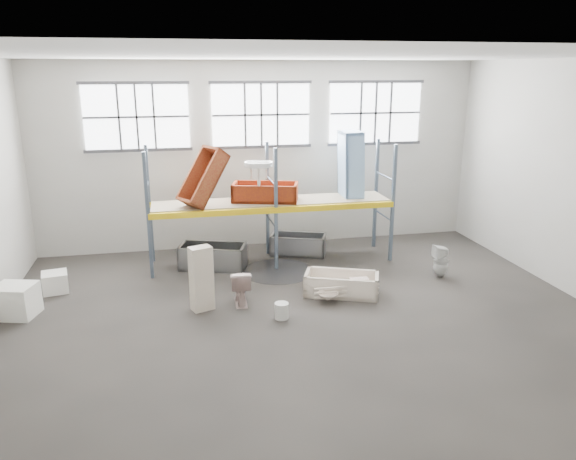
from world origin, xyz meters
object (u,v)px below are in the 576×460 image
object	(u,v)px
toilet_beige	(240,286)
rust_tub_flat	(265,192)
steel_tub_right	(298,244)
bucket	(282,311)
cistern_tall	(201,279)
blue_tub_upright	(351,165)
carton_near	(16,301)
steel_tub_left	(213,256)
toilet_white	(441,261)
bathtub_beige	(341,284)

from	to	relation	value
toilet_beige	rust_tub_flat	bearing A→B (deg)	-108.35
steel_tub_right	bucket	xyz separation A→B (m)	(-1.22, -3.81, -0.10)
cistern_tall	rust_tub_flat	world-z (taller)	rust_tub_flat
blue_tub_upright	bucket	distance (m)	4.90
bucket	carton_near	xyz separation A→B (m)	(-5.17, 1.22, 0.16)
rust_tub_flat	steel_tub_left	bearing A→B (deg)	-171.39
bucket	carton_near	bearing A→B (deg)	166.73
toilet_white	rust_tub_flat	size ratio (longest dim) A/B	0.48
steel_tub_left	bucket	world-z (taller)	steel_tub_left
toilet_white	steel_tub_left	bearing A→B (deg)	-107.82
bucket	carton_near	distance (m)	5.32
bathtub_beige	toilet_beige	distance (m)	2.24
steel_tub_left	bucket	distance (m)	3.40
bathtub_beige	carton_near	bearing A→B (deg)	-160.56
toilet_beige	steel_tub_right	size ratio (longest dim) A/B	0.53
toilet_beige	cistern_tall	distance (m)	0.87
rust_tub_flat	toilet_white	bearing A→B (deg)	-26.52
steel_tub_right	carton_near	xyz separation A→B (m)	(-6.39, -2.59, 0.06)
toilet_white	steel_tub_left	world-z (taller)	toilet_white
steel_tub_right	rust_tub_flat	world-z (taller)	rust_tub_flat
toilet_white	rust_tub_flat	distance (m)	4.58
steel_tub_right	rust_tub_flat	size ratio (longest dim) A/B	0.90
steel_tub_left	steel_tub_right	size ratio (longest dim) A/B	1.11
toilet_white	steel_tub_left	distance (m)	5.54
toilet_beige	blue_tub_upright	size ratio (longest dim) A/B	0.44
steel_tub_right	cistern_tall	bearing A→B (deg)	-131.82
toilet_white	blue_tub_upright	size ratio (longest dim) A/B	0.45
bathtub_beige	bucket	bearing A→B (deg)	-126.50
steel_tub_right	rust_tub_flat	xyz separation A→B (m)	(-0.94, -0.39, 1.56)
bathtub_beige	bucket	xyz separation A→B (m)	(-1.53, -0.95, -0.07)
bathtub_beige	steel_tub_right	world-z (taller)	steel_tub_right
bathtub_beige	bucket	world-z (taller)	bathtub_beige
carton_near	bathtub_beige	bearing A→B (deg)	-2.30
rust_tub_flat	bathtub_beige	bearing A→B (deg)	-63.01
cistern_tall	steel_tub_left	world-z (taller)	cistern_tall
bathtub_beige	rust_tub_flat	bearing A→B (deg)	138.73
toilet_white	steel_tub_right	world-z (taller)	toilet_white
blue_tub_upright	toilet_beige	bearing A→B (deg)	-140.71
steel_tub_right	steel_tub_left	bearing A→B (deg)	-165.61
steel_tub_left	rust_tub_flat	world-z (taller)	rust_tub_flat
cistern_tall	steel_tub_right	size ratio (longest dim) A/B	0.93
bathtub_beige	steel_tub_right	distance (m)	2.88
cistern_tall	blue_tub_upright	distance (m)	5.20
rust_tub_flat	carton_near	bearing A→B (deg)	-157.96
blue_tub_upright	carton_near	bearing A→B (deg)	-163.15
toilet_white	carton_near	bearing A→B (deg)	-87.97
bathtub_beige	rust_tub_flat	xyz separation A→B (m)	(-1.26, 2.47, 1.59)
rust_tub_flat	cistern_tall	bearing A→B (deg)	-123.83
toilet_white	steel_tub_right	distance (m)	3.76
toilet_beige	carton_near	distance (m)	4.48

